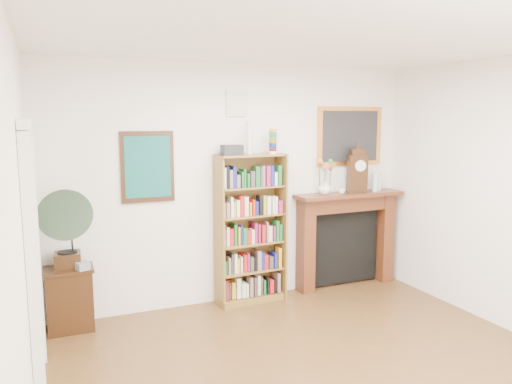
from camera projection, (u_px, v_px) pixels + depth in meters
room at (359, 226)px, 3.63m from camera, size 4.51×5.01×2.81m
door_casing at (32, 237)px, 3.89m from camera, size 0.08×1.02×2.17m
teal_poster at (148, 167)px, 5.44m from camera, size 0.58×0.04×0.78m
small_picture at (237, 103)px, 5.75m from camera, size 0.26×0.04×0.30m
gilt_painting at (350, 136)px, 6.41m from camera, size 0.95×0.04×0.75m
bookshelf at (251, 221)px, 5.86m from camera, size 0.83×0.35×2.03m
side_cabinet at (70, 299)px, 5.14m from camera, size 0.49×0.36×0.66m
fireplace at (346, 230)px, 6.47m from camera, size 1.47×0.37×1.24m
gramophone at (66, 225)px, 4.91m from camera, size 0.55×0.67×0.84m
cd_stack at (82, 266)px, 5.02m from camera, size 0.16×0.16×0.08m
mantel_clock at (357, 172)px, 6.34m from camera, size 0.26×0.19×0.56m
flower_vase at (325, 188)px, 6.21m from camera, size 0.18×0.18×0.17m
teacup at (342, 191)px, 6.25m from camera, size 0.11×0.11×0.07m
bottle_left at (375, 182)px, 6.45m from camera, size 0.07×0.07×0.24m
bottle_right at (379, 183)px, 6.52m from camera, size 0.06×0.06×0.20m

